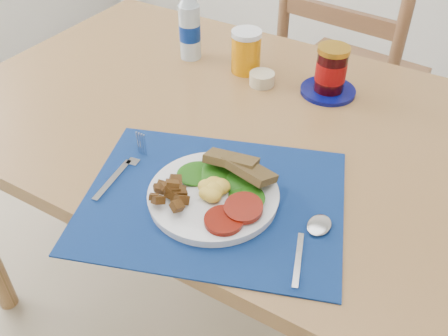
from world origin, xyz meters
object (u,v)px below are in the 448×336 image
(chair_far, at_px, (349,50))
(breakfast_plate, at_px, (210,193))
(juice_glass, at_px, (246,53))
(water_bottle, at_px, (190,27))
(jam_on_saucer, at_px, (331,73))

(chair_far, xyz_separation_m, breakfast_plate, (0.07, -1.02, 0.15))
(juice_glass, bearing_deg, water_bottle, -176.89)
(juice_glass, bearing_deg, breakfast_plate, -68.48)
(chair_far, bearing_deg, juice_glass, 82.14)
(chair_far, relative_size, breakfast_plate, 4.94)
(breakfast_plate, bearing_deg, jam_on_saucer, 82.81)
(breakfast_plate, height_order, water_bottle, water_bottle)
(water_bottle, xyz_separation_m, jam_on_saucer, (0.41, 0.02, -0.03))
(water_bottle, relative_size, juice_glass, 1.87)
(water_bottle, bearing_deg, breakfast_plate, -52.57)
(jam_on_saucer, bearing_deg, chair_far, 101.96)
(chair_far, bearing_deg, water_bottle, 66.45)
(water_bottle, distance_m, jam_on_saucer, 0.41)
(water_bottle, bearing_deg, jam_on_saucer, 2.50)
(jam_on_saucer, bearing_deg, breakfast_plate, -95.10)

